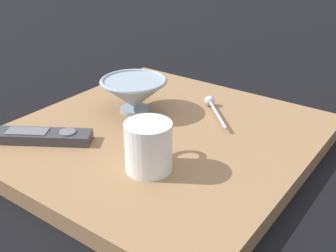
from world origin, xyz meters
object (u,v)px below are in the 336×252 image
coffee_mug (149,146)px  tv_remote_near (41,136)px  teaspoon (212,105)px  cereal_bowl (134,93)px

coffee_mug → tv_remote_near: (0.04, -0.22, -0.03)m
teaspoon → tv_remote_near: size_ratio=0.61×
cereal_bowl → teaspoon: cereal_bowl is taller
cereal_bowl → teaspoon: (-0.11, 0.13, -0.03)m
tv_remote_near → teaspoon: bearing=149.5°
coffee_mug → tv_remote_near: coffee_mug is taller
cereal_bowl → coffee_mug: coffee_mug is taller
teaspoon → tv_remote_near: teaspoon is taller
tv_remote_near → cereal_bowl: bearing=165.5°
coffee_mug → teaspoon: coffee_mug is taller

